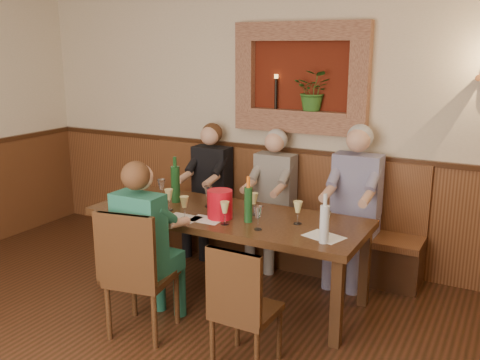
% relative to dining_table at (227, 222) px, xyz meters
% --- Properties ---
extents(room_shell, '(6.04, 6.04, 2.82)m').
position_rel_dining_table_xyz_m(room_shell, '(0.00, -1.85, 1.21)').
color(room_shell, beige).
rests_on(room_shell, ground).
extents(wainscoting, '(6.02, 6.02, 1.15)m').
position_rel_dining_table_xyz_m(wainscoting, '(0.00, -1.85, -0.09)').
color(wainscoting, '#512C17').
rests_on(wainscoting, ground).
extents(wall_niche, '(1.36, 0.30, 1.06)m').
position_rel_dining_table_xyz_m(wall_niche, '(0.24, 1.09, 1.13)').
color(wall_niche, '#56190C').
rests_on(wall_niche, ground).
extents(dining_table, '(2.40, 0.90, 0.75)m').
position_rel_dining_table_xyz_m(dining_table, '(0.00, 0.00, 0.00)').
color(dining_table, black).
rests_on(dining_table, ground).
extents(bench, '(3.00, 0.45, 1.11)m').
position_rel_dining_table_xyz_m(bench, '(0.00, 0.94, -0.35)').
color(bench, '#381E0F').
rests_on(bench, ground).
extents(chair_near_left, '(0.52, 0.52, 1.01)m').
position_rel_dining_table_xyz_m(chair_near_left, '(-0.25, -0.88, -0.38)').
color(chair_near_left, black).
rests_on(chair_near_left, ground).
extents(chair_near_right, '(0.40, 0.40, 0.90)m').
position_rel_dining_table_xyz_m(chair_near_right, '(0.65, -0.90, -0.41)').
color(chair_near_right, black).
rests_on(chair_near_right, ground).
extents(person_bench_left, '(0.40, 0.49, 1.37)m').
position_rel_dining_table_xyz_m(person_bench_left, '(-0.71, 0.84, -0.11)').
color(person_bench_left, black).
rests_on(person_bench_left, ground).
extents(person_bench_mid, '(0.39, 0.48, 1.36)m').
position_rel_dining_table_xyz_m(person_bench_mid, '(0.03, 0.84, -0.11)').
color(person_bench_mid, '#57504F').
rests_on(person_bench_mid, ground).
extents(person_bench_right, '(0.44, 0.54, 1.47)m').
position_rel_dining_table_xyz_m(person_bench_right, '(0.86, 0.84, -0.07)').
color(person_bench_right, navy).
rests_on(person_bench_right, ground).
extents(person_chair_front, '(0.39, 0.48, 1.35)m').
position_rel_dining_table_xyz_m(person_chair_front, '(-0.26, -0.78, -0.12)').
color(person_chair_front, '#184B55').
rests_on(person_chair_front, ground).
extents(spittoon_bucket, '(0.27, 0.27, 0.24)m').
position_rel_dining_table_xyz_m(spittoon_bucket, '(0.01, -0.13, 0.20)').
color(spittoon_bucket, red).
rests_on(spittoon_bucket, dining_table).
extents(wine_bottle_green_a, '(0.07, 0.07, 0.38)m').
position_rel_dining_table_xyz_m(wine_bottle_green_a, '(0.26, -0.11, 0.23)').
color(wine_bottle_green_a, '#19471E').
rests_on(wine_bottle_green_a, dining_table).
extents(wine_bottle_green_b, '(0.09, 0.09, 0.43)m').
position_rel_dining_table_xyz_m(wine_bottle_green_b, '(-0.59, 0.09, 0.25)').
color(wine_bottle_green_b, '#19471E').
rests_on(wine_bottle_green_b, dining_table).
extents(water_bottle, '(0.09, 0.09, 0.37)m').
position_rel_dining_table_xyz_m(water_bottle, '(0.97, -0.27, 0.23)').
color(water_bottle, silver).
rests_on(water_bottle, dining_table).
extents(tasting_sheet_a, '(0.36, 0.30, 0.00)m').
position_rel_dining_table_xyz_m(tasting_sheet_a, '(-0.91, -0.13, 0.08)').
color(tasting_sheet_a, white).
rests_on(tasting_sheet_a, dining_table).
extents(tasting_sheet_b, '(0.27, 0.20, 0.00)m').
position_rel_dining_table_xyz_m(tasting_sheet_b, '(-0.07, -0.22, 0.08)').
color(tasting_sheet_b, white).
rests_on(tasting_sheet_b, dining_table).
extents(tasting_sheet_c, '(0.33, 0.28, 0.00)m').
position_rel_dining_table_xyz_m(tasting_sheet_c, '(0.93, -0.15, 0.08)').
color(tasting_sheet_c, white).
rests_on(tasting_sheet_c, dining_table).
extents(tasting_sheet_d, '(0.29, 0.21, 0.00)m').
position_rel_dining_table_xyz_m(tasting_sheet_d, '(-0.27, -0.28, 0.08)').
color(tasting_sheet_d, white).
rests_on(tasting_sheet_d, dining_table).
extents(wine_glass_0, '(0.08, 0.08, 0.19)m').
position_rel_dining_table_xyz_m(wine_glass_0, '(-0.94, -0.13, 0.17)').
color(wine_glass_0, '#E1D886').
rests_on(wine_glass_0, dining_table).
extents(wine_glass_1, '(0.08, 0.08, 0.19)m').
position_rel_dining_table_xyz_m(wine_glass_1, '(-0.77, 0.11, 0.17)').
color(wine_glass_1, white).
rests_on(wine_glass_1, dining_table).
extents(wine_glass_2, '(0.08, 0.08, 0.19)m').
position_rel_dining_table_xyz_m(wine_glass_2, '(-0.50, -0.15, 0.17)').
color(wine_glass_2, '#E1D886').
rests_on(wine_glass_2, dining_table).
extents(wine_glass_3, '(0.08, 0.08, 0.19)m').
position_rel_dining_table_xyz_m(wine_glass_3, '(-0.25, 0.10, 0.17)').
color(wine_glass_3, white).
rests_on(wine_glass_3, dining_table).
extents(wine_glass_4, '(0.08, 0.08, 0.19)m').
position_rel_dining_table_xyz_m(wine_glass_4, '(-0.01, -0.09, 0.17)').
color(wine_glass_4, '#E1D886').
rests_on(wine_glass_4, dining_table).
extents(wine_glass_5, '(0.08, 0.08, 0.19)m').
position_rel_dining_table_xyz_m(wine_glass_5, '(0.21, 0.08, 0.17)').
color(wine_glass_5, '#E1D886').
rests_on(wine_glass_5, dining_table).
extents(wine_glass_6, '(0.08, 0.08, 0.19)m').
position_rel_dining_table_xyz_m(wine_glass_6, '(0.42, -0.24, 0.17)').
color(wine_glass_6, white).
rests_on(wine_glass_6, dining_table).
extents(wine_glass_7, '(0.08, 0.08, 0.19)m').
position_rel_dining_table_xyz_m(wine_glass_7, '(0.64, 0.03, 0.17)').
color(wine_glass_7, '#E1D886').
rests_on(wine_glass_7, dining_table).
extents(wine_glass_8, '(0.08, 0.08, 0.19)m').
position_rel_dining_table_xyz_m(wine_glass_8, '(0.93, -0.12, 0.17)').
color(wine_glass_8, white).
rests_on(wine_glass_8, dining_table).
extents(wine_glass_9, '(0.08, 0.08, 0.19)m').
position_rel_dining_table_xyz_m(wine_glass_9, '(-0.25, -0.28, 0.17)').
color(wine_glass_9, '#E1D886').
rests_on(wine_glass_9, dining_table).
extents(wine_glass_10, '(0.08, 0.08, 0.19)m').
position_rel_dining_table_xyz_m(wine_glass_10, '(0.12, -0.25, 0.17)').
color(wine_glass_10, '#E1D886').
rests_on(wine_glass_10, dining_table).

